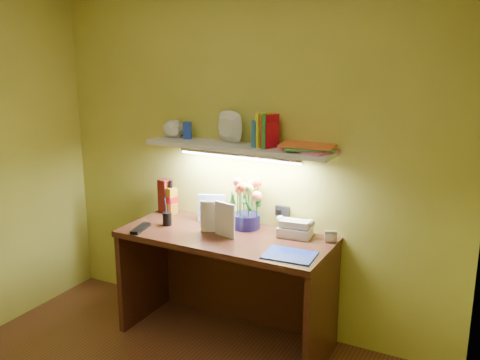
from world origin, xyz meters
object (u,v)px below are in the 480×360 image
(flower_bouquet, at_px, (246,204))
(desk_clock, at_px, (331,236))
(desk, at_px, (226,287))
(telephone, at_px, (295,227))
(whisky_bottle, at_px, (171,197))

(flower_bouquet, distance_m, desk_clock, 0.61)
(flower_bouquet, height_order, desk_clock, flower_bouquet)
(desk, bearing_deg, flower_bouquet, 72.28)
(desk_clock, bearing_deg, telephone, 158.70)
(desk, relative_size, desk_clock, 19.13)
(flower_bouquet, height_order, telephone, flower_bouquet)
(desk, distance_m, flower_bouquet, 0.58)
(telephone, bearing_deg, desk, -163.10)
(telephone, height_order, desk_clock, telephone)
(desk_clock, bearing_deg, desk, 173.63)
(telephone, distance_m, whisky_bottle, 0.98)
(whisky_bottle, bearing_deg, desk, -20.07)
(desk, distance_m, telephone, 0.63)
(whisky_bottle, bearing_deg, flower_bouquet, -2.11)
(desk, height_order, desk_clock, desk_clock)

